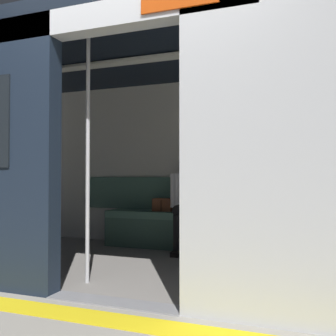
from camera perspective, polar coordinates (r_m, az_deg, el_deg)
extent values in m
plane|color=gray|center=(2.98, -8.13, -19.64)|extent=(60.00, 60.00, 0.00)
cube|color=yellow|center=(2.73, -11.33, -21.29)|extent=(8.00, 0.24, 0.01)
cube|color=silver|center=(2.49, 13.94, 2.96)|extent=(1.07, 0.12, 2.24)
cube|color=black|center=(2.52, 13.88, 9.10)|extent=(0.59, 0.02, 0.55)
cube|color=silver|center=(3.07, -7.99, 21.81)|extent=(2.14, 0.16, 0.20)
cube|color=#BF3F0C|center=(2.80, 1.66, 24.16)|extent=(0.56, 0.02, 0.12)
cube|color=black|center=(4.18, 0.38, 17.75)|extent=(6.40, 2.62, 0.12)
cube|color=gray|center=(4.06, 0.39, -14.58)|extent=(6.08, 2.46, 0.01)
cube|color=silver|center=(5.14, 5.03, 0.77)|extent=(6.08, 0.10, 2.24)
cube|color=#4C7566|center=(5.08, 4.86, -3.95)|extent=(3.52, 0.06, 0.45)
cube|color=white|center=(4.16, 0.38, 16.58)|extent=(4.48, 0.16, 0.03)
cube|color=gray|center=(2.98, -8.13, -19.53)|extent=(1.07, 0.19, 0.01)
cube|color=#4C7566|center=(4.89, 4.18, -7.23)|extent=(2.40, 0.44, 0.09)
cube|color=#39574C|center=(4.73, 3.51, -10.35)|extent=(2.40, 0.04, 0.39)
cube|color=silver|center=(4.86, 3.63, -3.78)|extent=(0.40, 0.25, 0.50)
sphere|color=#8C664C|center=(4.86, 3.62, 0.28)|extent=(0.21, 0.21, 0.21)
sphere|color=black|center=(4.87, 3.65, 0.71)|extent=(0.19, 0.19, 0.19)
cylinder|color=silver|center=(4.79, 6.31, -3.45)|extent=(0.08, 0.08, 0.44)
cylinder|color=silver|center=(4.88, 0.85, -3.42)|extent=(0.08, 0.08, 0.44)
cylinder|color=black|center=(4.66, 4.21, -6.35)|extent=(0.17, 0.41, 0.14)
cylinder|color=black|center=(4.70, 2.04, -6.31)|extent=(0.17, 0.41, 0.14)
cylinder|color=black|center=(4.50, 3.70, -9.98)|extent=(0.10, 0.10, 0.44)
cylinder|color=black|center=(4.54, 1.44, -9.91)|extent=(0.10, 0.10, 0.44)
cube|color=black|center=(4.49, 3.57, -12.96)|extent=(0.12, 0.23, 0.06)
cube|color=black|center=(4.53, 1.28, -12.86)|extent=(0.12, 0.23, 0.06)
cube|color=brown|center=(4.99, -0.75, -5.61)|extent=(0.26, 0.14, 0.17)
cube|color=#472718|center=(4.92, -1.07, -5.77)|extent=(0.02, 0.01, 0.14)
cube|color=#26598C|center=(4.78, 8.18, -6.65)|extent=(0.24, 0.27, 0.03)
cylinder|color=silver|center=(3.40, -12.09, 1.66)|extent=(0.04, 0.04, 2.22)
cylinder|color=silver|center=(3.02, 3.54, 2.00)|extent=(0.04, 0.04, 2.22)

